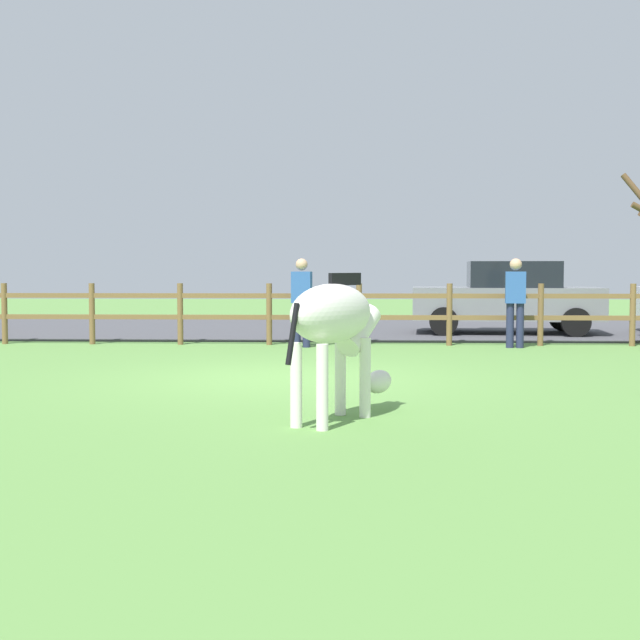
% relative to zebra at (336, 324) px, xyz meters
% --- Properties ---
extents(ground_plane, '(60.00, 60.00, 0.00)m').
position_rel_zebra_xyz_m(ground_plane, '(-0.71, 3.16, -0.93)').
color(ground_plane, '#5B8C42').
extents(parking_asphalt, '(28.00, 7.40, 0.05)m').
position_rel_zebra_xyz_m(parking_asphalt, '(-0.71, 12.46, -0.90)').
color(parking_asphalt, '#47474C').
rests_on(parking_asphalt, ground_plane).
extents(paddock_fence, '(20.62, 0.11, 1.17)m').
position_rel_zebra_xyz_m(paddock_fence, '(-1.45, 8.16, -0.26)').
color(paddock_fence, brown).
rests_on(paddock_fence, ground_plane).
extents(zebra, '(1.17, 1.75, 1.41)m').
position_rel_zebra_xyz_m(zebra, '(0.00, 0.00, 0.00)').
color(zebra, white).
rests_on(zebra, ground_plane).
extents(parked_car_grey, '(4.12, 2.13, 1.56)m').
position_rel_zebra_xyz_m(parked_car_grey, '(3.49, 10.66, -0.08)').
color(parked_car_grey, slate).
rests_on(parked_car_grey, parking_asphalt).
extents(visitor_left_of_tree, '(0.38, 0.26, 1.64)m').
position_rel_zebra_xyz_m(visitor_left_of_tree, '(3.12, 7.71, -0.02)').
color(visitor_left_of_tree, '#232847').
rests_on(visitor_left_of_tree, ground_plane).
extents(visitor_right_of_tree, '(0.39, 0.27, 1.64)m').
position_rel_zebra_xyz_m(visitor_right_of_tree, '(-0.80, 7.67, -0.02)').
color(visitor_right_of_tree, '#232847').
rests_on(visitor_right_of_tree, ground_plane).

